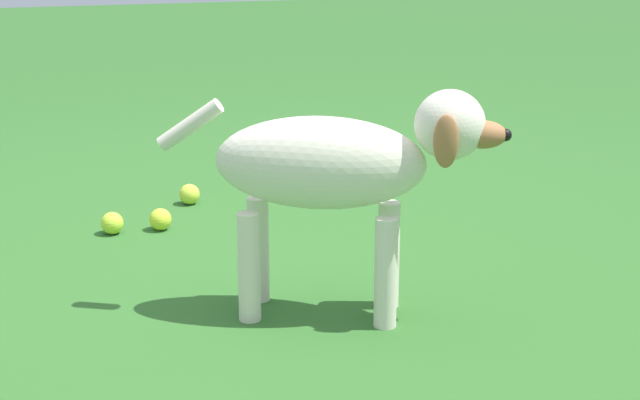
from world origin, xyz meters
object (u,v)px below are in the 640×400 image
at_px(tennis_ball_1, 112,223).
at_px(tennis_ball_2, 160,219).
at_px(dog, 341,167).
at_px(tennis_ball_0, 189,194).

distance_m(tennis_ball_1, tennis_ball_2, 0.14).
xyz_separation_m(dog, tennis_ball_2, (-0.74, -0.34, -0.33)).
height_order(tennis_ball_0, tennis_ball_2, same).
distance_m(dog, tennis_ball_2, 0.88).
xyz_separation_m(tennis_ball_0, tennis_ball_1, (0.24, -0.26, 0.00)).
bearing_deg(dog, tennis_ball_1, 144.86).
relative_size(dog, tennis_ball_1, 11.55).
distance_m(dog, tennis_ball_0, 1.06).
distance_m(tennis_ball_0, tennis_ball_2, 0.27).
bearing_deg(tennis_ball_1, dog, 32.88).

